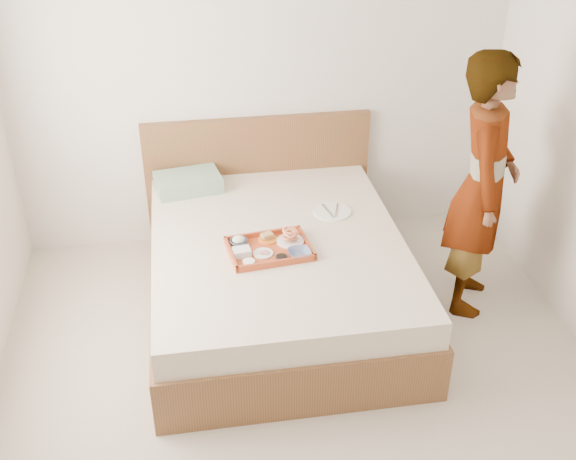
% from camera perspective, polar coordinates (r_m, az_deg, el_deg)
% --- Properties ---
extents(ground, '(3.50, 4.00, 0.01)m').
position_cam_1_polar(ground, '(3.93, 2.00, -14.99)').
color(ground, beige).
rests_on(ground, ground).
extents(wall_back, '(3.50, 0.01, 2.60)m').
position_cam_1_polar(wall_back, '(4.95, -2.25, 13.04)').
color(wall_back, silver).
rests_on(wall_back, ground).
extents(bed, '(1.65, 2.00, 0.53)m').
position_cam_1_polar(bed, '(4.51, -0.83, -3.60)').
color(bed, brown).
rests_on(bed, ground).
extents(headboard, '(1.65, 0.06, 0.95)m').
position_cam_1_polar(headboard, '(5.23, -2.43, 4.28)').
color(headboard, brown).
rests_on(headboard, ground).
extents(pillow, '(0.49, 0.37, 0.11)m').
position_cam_1_polar(pillow, '(4.97, -8.12, 3.86)').
color(pillow, '#92B799').
rests_on(pillow, bed).
extents(tray, '(0.53, 0.41, 0.04)m').
position_cam_1_polar(tray, '(4.23, -1.52, -1.51)').
color(tray, '#AC3819').
rests_on(tray, bed).
extents(prawn_plate, '(0.19, 0.19, 0.01)m').
position_cam_1_polar(prawn_plate, '(4.31, 0.19, -0.90)').
color(prawn_plate, white).
rests_on(prawn_plate, tray).
extents(navy_bowl_big, '(0.15, 0.15, 0.03)m').
position_cam_1_polar(navy_bowl_big, '(4.17, 0.93, -1.89)').
color(navy_bowl_big, navy).
rests_on(navy_bowl_big, tray).
extents(sauce_dish, '(0.08, 0.08, 0.03)m').
position_cam_1_polar(sauce_dish, '(4.13, -0.53, -2.30)').
color(sauce_dish, black).
rests_on(sauce_dish, tray).
extents(meat_plate, '(0.13, 0.13, 0.01)m').
position_cam_1_polar(meat_plate, '(4.19, -2.04, -1.92)').
color(meat_plate, white).
rests_on(meat_plate, tray).
extents(bread_plate, '(0.13, 0.13, 0.01)m').
position_cam_1_polar(bread_plate, '(4.32, -1.67, -0.77)').
color(bread_plate, orange).
rests_on(bread_plate, tray).
extents(salad_bowl, '(0.12, 0.12, 0.03)m').
position_cam_1_polar(salad_bowl, '(4.28, -4.03, -0.98)').
color(salad_bowl, navy).
rests_on(salad_bowl, tray).
extents(plastic_tub, '(0.11, 0.10, 0.04)m').
position_cam_1_polar(plastic_tub, '(4.18, -3.78, -1.80)').
color(plastic_tub, silver).
rests_on(plastic_tub, tray).
extents(cheese_round, '(0.08, 0.08, 0.02)m').
position_cam_1_polar(cheese_round, '(4.10, -3.20, -2.66)').
color(cheese_round, white).
rests_on(cheese_round, tray).
extents(dinner_plate, '(0.28, 0.28, 0.01)m').
position_cam_1_polar(dinner_plate, '(4.66, 3.61, 1.51)').
color(dinner_plate, white).
rests_on(dinner_plate, bed).
extents(person, '(0.62, 0.73, 1.69)m').
position_cam_1_polar(person, '(4.45, 15.54, 3.44)').
color(person, white).
rests_on(person, ground).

